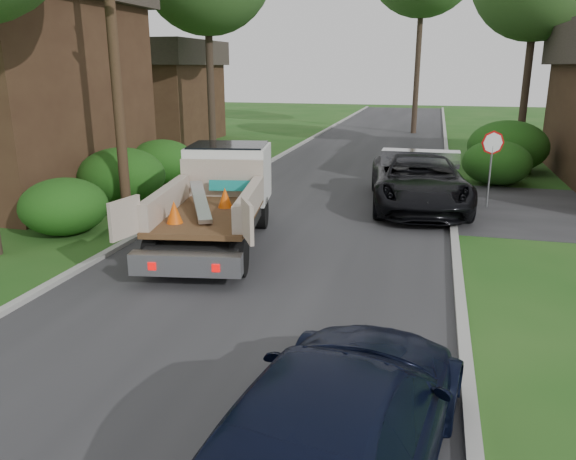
% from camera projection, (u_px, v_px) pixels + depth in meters
% --- Properties ---
extents(ground, '(120.00, 120.00, 0.00)m').
position_uv_depth(ground, '(246.00, 297.00, 11.13)').
color(ground, '#1C4C15').
rests_on(ground, ground).
extents(road, '(8.00, 90.00, 0.02)m').
position_uv_depth(road, '(334.00, 192.00, 20.42)').
color(road, '#28282B').
rests_on(road, ground).
extents(curb_left, '(0.20, 90.00, 0.12)m').
position_uv_depth(curb_left, '(228.00, 185.00, 21.39)').
color(curb_left, '#9E9E99').
rests_on(curb_left, ground).
extents(curb_right, '(0.20, 90.00, 0.12)m').
position_uv_depth(curb_right, '(451.00, 197.00, 19.42)').
color(curb_right, '#9E9E99').
rests_on(curb_right, ground).
extents(stop_sign, '(0.71, 0.32, 2.48)m').
position_uv_depth(stop_sign, '(492.00, 153.00, 17.75)').
color(stop_sign, slate).
rests_on(stop_sign, ground).
extents(utility_pole, '(2.42, 1.25, 10.00)m').
position_uv_depth(utility_pole, '(113.00, 38.00, 15.63)').
color(utility_pole, '#382619').
rests_on(utility_pole, ground).
extents(house_left_far, '(7.56, 7.56, 6.00)m').
position_uv_depth(house_left_far, '(150.00, 90.00, 33.96)').
color(house_left_far, '#3B2418').
rests_on(house_left_far, ground).
extents(hedge_left_a, '(2.34, 2.34, 1.53)m').
position_uv_depth(hedge_left_a, '(64.00, 206.00, 15.19)').
color(hedge_left_a, '#104911').
rests_on(hedge_left_a, ground).
extents(hedge_left_b, '(2.86, 2.86, 1.87)m').
position_uv_depth(hedge_left_b, '(121.00, 176.00, 18.47)').
color(hedge_left_b, '#104911').
rests_on(hedge_left_b, ground).
extents(hedge_left_c, '(2.60, 2.60, 1.70)m').
position_uv_depth(hedge_left_c, '(162.00, 162.00, 21.82)').
color(hedge_left_c, '#104911').
rests_on(hedge_left_c, ground).
extents(hedge_right_a, '(2.60, 2.60, 1.70)m').
position_uv_depth(hedge_right_a, '(497.00, 163.00, 21.58)').
color(hedge_right_a, '#104911').
rests_on(hedge_right_a, ground).
extents(hedge_right_b, '(3.38, 3.38, 2.21)m').
position_uv_depth(hedge_right_b, '(508.00, 146.00, 24.13)').
color(hedge_right_b, '#104911').
rests_on(hedge_right_b, ground).
extents(flatbed_truck, '(3.56, 6.48, 2.33)m').
position_uv_depth(flatbed_truck, '(221.00, 190.00, 14.83)').
color(flatbed_truck, black).
rests_on(flatbed_truck, ground).
extents(black_pickup, '(3.62, 6.59, 1.75)m').
position_uv_depth(black_pickup, '(419.00, 181.00, 18.07)').
color(black_pickup, black).
rests_on(black_pickup, ground).
extents(navy_suv, '(2.98, 5.64, 1.56)m').
position_uv_depth(navy_suv, '(336.00, 426.00, 5.89)').
color(navy_suv, black).
rests_on(navy_suv, ground).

